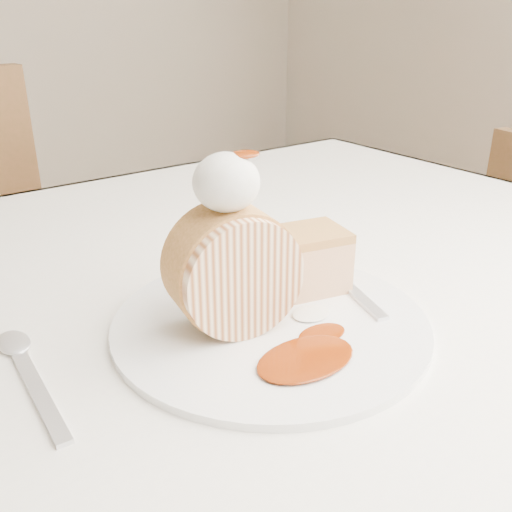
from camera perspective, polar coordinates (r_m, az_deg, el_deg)
table at (r=0.69m, az=-9.37°, el=-9.67°), size 1.40×0.90×0.75m
chair_end at (r=1.36m, az=24.14°, el=-4.23°), size 0.43×0.43×0.78m
plate at (r=0.56m, az=1.45°, el=-6.65°), size 0.37×0.37×0.01m
roulade_slice at (r=0.52m, az=-2.26°, el=-1.45°), size 0.12×0.08×0.11m
cake_chunk at (r=0.61m, az=5.51°, el=-0.68°), size 0.08×0.08×0.06m
whipped_cream at (r=0.49m, az=-2.99°, el=7.37°), size 0.06×0.06×0.05m
caramel_drizzle at (r=0.49m, az=-1.23°, el=10.87°), size 0.03×0.02×0.01m
caramel_pool at (r=0.49m, az=5.00°, el=-10.16°), size 0.11×0.08×0.00m
fork at (r=0.61m, az=9.59°, el=-3.37°), size 0.08×0.18×0.00m
spoon at (r=0.50m, az=-20.81°, el=-12.84°), size 0.03×0.17×0.00m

